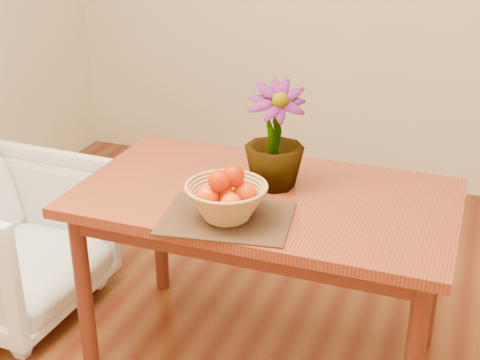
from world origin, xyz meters
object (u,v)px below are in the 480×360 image
(potted_plant, at_px, (275,136))
(armchair, at_px, (5,234))
(wicker_basket, at_px, (226,203))
(table, at_px, (265,214))

(potted_plant, distance_m, armchair, 1.34)
(wicker_basket, bearing_deg, potted_plant, 78.64)
(table, height_order, potted_plant, potted_plant)
(potted_plant, xyz_separation_m, armchair, (-1.20, -0.14, -0.57))
(table, bearing_deg, wicker_basket, -102.70)
(potted_plant, bearing_deg, table, -116.39)
(table, relative_size, wicker_basket, 4.95)
(armchair, bearing_deg, wicker_basket, -97.48)
(table, distance_m, potted_plant, 0.30)
(wicker_basket, relative_size, armchair, 0.38)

